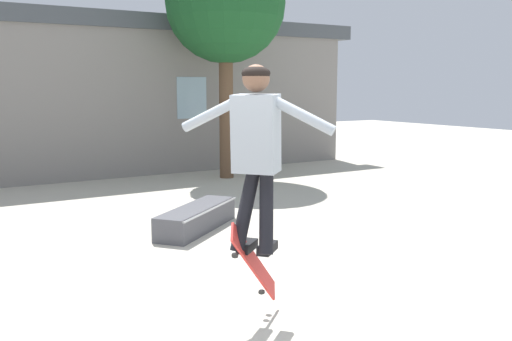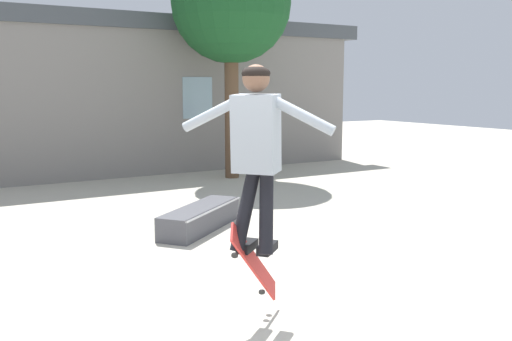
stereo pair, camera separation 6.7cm
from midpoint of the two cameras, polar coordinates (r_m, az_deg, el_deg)
name	(u,v)px [view 1 (the left image)]	position (r m, az deg, el deg)	size (l,w,h in m)	color
ground_plane	(247,323)	(4.75, -1.33, -14.98)	(40.00, 40.00, 0.00)	beige
building_backdrop	(41,92)	(11.84, -20.89, 7.32)	(15.16, 0.52, 4.42)	gray
tree_right	(225,4)	(11.84, -3.25, 16.28)	(2.41, 2.41, 4.74)	brown
skate_ledge	(197,218)	(7.61, -6.19, -4.76)	(1.53, 1.34, 0.31)	#4C4C51
skater	(256,142)	(4.38, -0.43, 2.84)	(0.85, 1.00, 1.47)	#9EA8B2
skateboard_flipping	(254,263)	(4.66, -0.64, -9.24)	(0.61, 0.36, 0.75)	red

